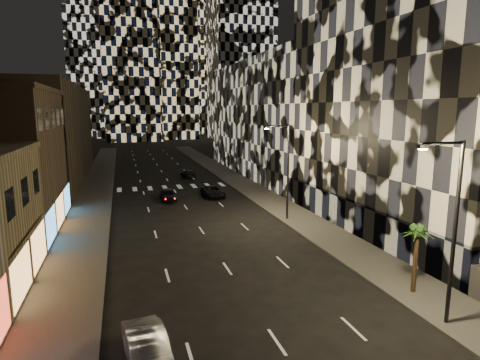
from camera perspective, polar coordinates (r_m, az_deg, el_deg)
sidewalk_left at (r=55.79m, az=-19.87°, el=-1.43°), size 4.00×120.00×0.15m
sidewalk_right at (r=58.05m, az=0.21°, el=-0.40°), size 4.00×120.00×0.15m
curb_left at (r=55.70m, az=-17.72°, el=-1.32°), size 0.20×120.00×0.15m
curb_right at (r=57.49m, az=-1.79°, el=-0.51°), size 0.20×120.00×0.15m
retail_filler_left at (r=65.64m, az=-25.89°, el=5.90°), size 10.00×40.00×14.00m
midrise_right at (r=39.37m, az=26.05°, el=9.66°), size 16.00×25.00×22.00m
midrise_base at (r=35.83m, az=15.71°, el=-5.01°), size 0.60×25.00×3.00m
midrise_filler_right at (r=67.12m, az=6.77°, el=8.61°), size 16.00×40.00×18.00m
streetlight_near at (r=21.46m, az=27.88°, el=-5.19°), size 2.55×0.25×9.00m
streetlight_far at (r=38.05m, az=6.52°, el=2.09°), size 2.55×0.25×9.00m
car_silver_parked at (r=18.35m, az=-13.00°, el=-22.53°), size 2.10×4.70×1.50m
car_dark_midlane at (r=47.80m, az=-10.20°, el=-2.05°), size 1.79×4.16×1.40m
car_dark_oncoming at (r=63.62m, az=-7.39°, el=0.91°), size 2.11×4.26×1.19m
car_dark_rightlane at (r=48.93m, az=-3.86°, el=-1.67°), size 2.43×4.91×1.34m
palm_tree at (r=24.98m, az=23.88°, el=-7.36°), size 2.05×2.00×4.01m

